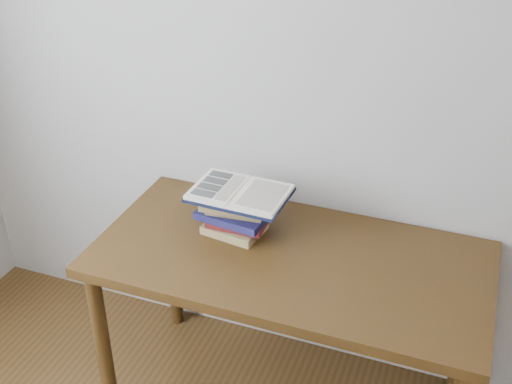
% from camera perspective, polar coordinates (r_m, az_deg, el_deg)
% --- Properties ---
extents(desk, '(1.43, 0.71, 0.76)m').
position_cam_1_polar(desk, '(2.39, 2.98, -7.48)').
color(desk, '#412910').
rests_on(desk, ground).
extents(book_stack, '(0.28, 0.20, 0.15)m').
position_cam_1_polar(book_stack, '(2.41, -1.80, -1.97)').
color(book_stack, olive).
rests_on(book_stack, desk).
extents(open_book, '(0.36, 0.26, 0.03)m').
position_cam_1_polar(open_book, '(2.37, -1.44, -0.09)').
color(open_book, black).
rests_on(open_book, book_stack).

